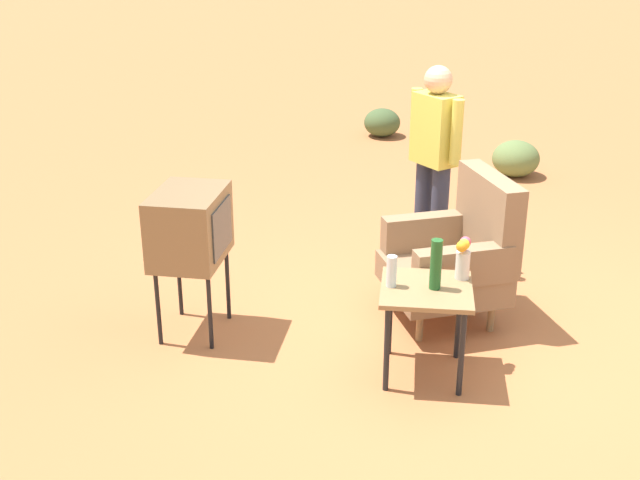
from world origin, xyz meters
TOP-DOWN VIEW (x-y plane):
  - ground_plane at (0.00, 0.00)m, footprint 60.00×60.00m
  - armchair at (-0.29, -0.02)m, footprint 0.99×1.00m
  - side_table at (0.52, -0.25)m, footprint 0.56×0.56m
  - tv_on_stand at (0.15, -1.83)m, footprint 0.62×0.47m
  - person_standing at (-1.25, -0.20)m, footprint 0.45×0.40m
  - bottle_wine_green at (0.53, -0.20)m, footprint 0.07×0.07m
  - bottle_short_clear at (0.53, -0.46)m, footprint 0.06×0.06m
  - flower_vase at (0.36, -0.03)m, footprint 0.15×0.10m
  - shrub_mid at (-3.71, 0.75)m, footprint 0.51×0.51m
  - shrub_far at (-5.20, -0.79)m, footprint 0.47×0.47m

SIDE VIEW (x-z plane):
  - ground_plane at x=0.00m, z-range 0.00..0.00m
  - shrub_far at x=-5.20m, z-range 0.00..0.36m
  - shrub_mid at x=-3.71m, z-range 0.00..0.40m
  - armchair at x=-0.29m, z-range -0.03..1.03m
  - side_table at x=0.52m, z-range 0.22..0.82m
  - bottle_short_clear at x=0.53m, z-range 0.61..0.81m
  - flower_vase at x=0.36m, z-range 0.62..0.89m
  - bottle_wine_green at x=0.53m, z-range 0.61..0.93m
  - tv_on_stand at x=0.15m, z-range 0.27..1.30m
  - person_standing at x=-1.25m, z-range 0.12..1.76m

